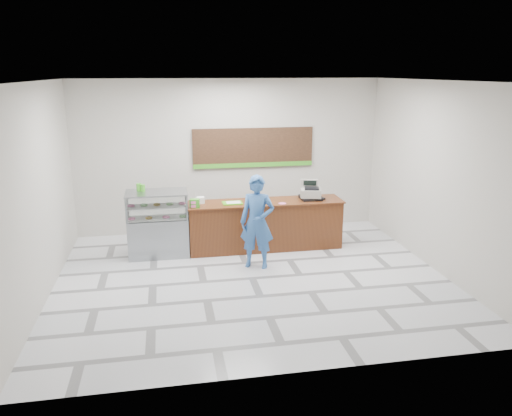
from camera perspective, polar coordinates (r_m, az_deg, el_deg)
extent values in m
plane|color=silver|center=(9.20, -0.42, -8.04)|extent=(7.00, 7.00, 0.00)
plane|color=beige|center=(11.56, -3.04, 5.89)|extent=(7.00, 0.00, 7.00)
plane|color=silver|center=(8.44, -0.47, 14.33)|extent=(7.00, 7.00, 0.00)
cube|color=#632D12|center=(10.55, 1.05, -2.02)|extent=(3.20, 0.70, 1.00)
cube|color=#632D12|center=(10.40, 1.07, 0.69)|extent=(3.26, 0.76, 0.03)
cube|color=gray|center=(10.39, -11.06, -3.17)|extent=(1.20, 0.70, 0.80)
cube|color=white|center=(10.20, -11.25, 0.29)|extent=(1.20, 0.70, 0.50)
cube|color=gray|center=(10.14, -11.33, 1.74)|extent=(1.22, 0.72, 0.03)
cube|color=silver|center=(10.26, -11.18, -0.95)|extent=(1.14, 0.64, 0.02)
cube|color=silver|center=(10.20, -11.25, 0.34)|extent=(1.14, 0.64, 0.02)
torus|color=pink|center=(10.18, -14.01, -1.06)|extent=(0.15, 0.15, 0.05)
torus|color=#A97B22|center=(10.16, -12.13, -0.97)|extent=(0.15, 0.15, 0.05)
torus|color=pink|center=(10.15, -10.25, -0.88)|extent=(0.15, 0.15, 0.05)
torus|color=#84CF78|center=(10.16, -8.38, -0.79)|extent=(0.15, 0.15, 0.05)
torus|color=pink|center=(10.26, -14.05, 0.46)|extent=(0.15, 0.15, 0.05)
torus|color=#84CF78|center=(10.25, -12.65, 0.53)|extent=(0.15, 0.15, 0.05)
torus|color=#A97B22|center=(10.24, -11.26, 0.60)|extent=(0.15, 0.15, 0.05)
torus|color=#84CF78|center=(10.24, -9.86, 0.67)|extent=(0.15, 0.15, 0.05)
torus|color=pink|center=(10.24, -8.46, 0.73)|extent=(0.15, 0.15, 0.05)
cube|color=black|center=(11.57, -0.30, 6.93)|extent=(2.80, 0.05, 0.90)
cube|color=green|center=(11.61, -0.27, 4.95)|extent=(2.80, 0.02, 0.10)
cube|color=black|center=(10.63, 6.24, 1.17)|extent=(0.42, 0.42, 0.06)
cube|color=gray|center=(10.60, 6.26, 1.78)|extent=(0.52, 0.53, 0.17)
cube|color=black|center=(10.50, 6.41, 2.23)|extent=(0.34, 0.28, 0.04)
cube|color=gray|center=(10.68, 6.09, 2.82)|extent=(0.37, 0.19, 0.17)
cube|color=black|center=(10.62, 6.18, 2.86)|extent=(0.27, 0.08, 0.11)
cube|color=black|center=(10.66, 7.53, 1.10)|extent=(0.12, 0.17, 0.04)
cube|color=#4FC216|center=(10.25, -2.73, 0.59)|extent=(0.41, 0.30, 0.02)
cube|color=white|center=(10.25, -2.60, 0.66)|extent=(0.29, 0.21, 0.00)
cube|color=white|center=(10.31, -6.35, 0.91)|extent=(0.15, 0.15, 0.13)
cylinder|color=silver|center=(10.22, -6.83, 0.77)|extent=(0.09, 0.09, 0.13)
cube|color=green|center=(9.99, -7.02, 0.54)|extent=(0.21, 0.16, 0.17)
cylinder|color=pink|center=(10.24, 3.03, 0.53)|extent=(0.16, 0.16, 0.00)
cylinder|color=green|center=(10.26, -13.23, 2.32)|extent=(0.10, 0.10, 0.15)
cylinder|color=green|center=(10.22, -12.80, 2.25)|extent=(0.09, 0.09, 0.14)
imported|color=#305EA0|center=(9.44, 0.13, -1.62)|extent=(0.76, 0.64, 1.79)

